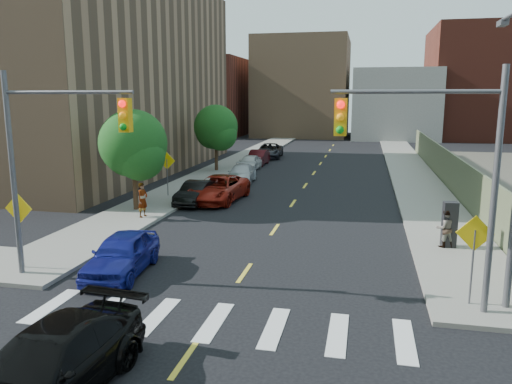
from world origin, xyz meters
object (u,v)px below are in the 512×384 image
at_px(parked_car_maroon, 258,158).
at_px(black_sedan, 49,366).
at_px(pedestrian_east, 445,228).
at_px(parked_car_black, 196,193).
at_px(parked_car_blue, 122,254).
at_px(parked_car_silver, 241,174).
at_px(pedestrian_west, 143,200).
at_px(parked_car_red, 218,189).
at_px(parked_car_grey, 269,151).
at_px(payphone, 449,224).
at_px(parked_car_white, 250,163).

relative_size(parked_car_maroon, black_sedan, 0.80).
relative_size(parked_car_maroon, pedestrian_east, 2.65).
bearing_deg(pedestrian_east, parked_car_black, -43.71).
distance_m(parked_car_blue, parked_car_maroon, 28.81).
bearing_deg(black_sedan, parked_car_silver, 100.96).
bearing_deg(parked_car_silver, parked_car_maroon, 91.22).
xyz_separation_m(parked_car_blue, pedestrian_east, (11.49, 5.30, 0.20)).
height_order(parked_car_blue, pedestrian_west, pedestrian_west).
bearing_deg(pedestrian_west, parked_car_blue, -145.63).
bearing_deg(parked_car_red, pedestrian_west, -110.87).
bearing_deg(parked_car_grey, parked_car_black, -93.89).
relative_size(payphone, pedestrian_east, 1.19).
height_order(parked_car_blue, pedestrian_east, pedestrian_east).
relative_size(parked_car_silver, pedestrian_west, 2.54).
relative_size(parked_car_red, parked_car_grey, 1.05).
xyz_separation_m(parked_car_black, parked_car_red, (1.06, 0.96, 0.11)).
bearing_deg(black_sedan, pedestrian_east, 58.36).
bearing_deg(parked_car_grey, parked_car_silver, -90.73).
height_order(parked_car_silver, payphone, payphone).
bearing_deg(parked_car_blue, parked_car_grey, 86.54).
bearing_deg(parked_car_black, pedestrian_east, -24.39).
distance_m(parked_car_maroon, pedestrian_east, 26.74).
distance_m(parked_car_black, payphone, 14.41).
bearing_deg(parked_car_red, parked_car_blue, -84.50).
relative_size(parked_car_red, payphone, 2.97).
distance_m(parked_car_silver, black_sedan, 26.46).
bearing_deg(pedestrian_west, payphone, -83.46).
bearing_deg(parked_car_white, parked_car_grey, 91.20).
height_order(parked_car_black, payphone, payphone).
bearing_deg(pedestrian_west, parked_car_silver, 3.97).
height_order(parked_car_white, black_sedan, black_sedan).
xyz_separation_m(parked_car_white, pedestrian_east, (12.79, -20.10, 0.27)).
xyz_separation_m(parked_car_silver, parked_car_white, (-0.84, 6.22, 0.01)).
relative_size(parked_car_blue, payphone, 2.31).
relative_size(parked_car_grey, pedestrian_east, 3.36).
distance_m(parked_car_silver, parked_car_white, 6.27).
distance_m(parked_car_blue, payphone, 12.88).
distance_m(parked_car_white, payphone, 23.83).
bearing_deg(parked_car_blue, parked_car_red, 85.44).
bearing_deg(payphone, pedestrian_west, 166.80).
bearing_deg(parked_car_maroon, parked_car_blue, -86.76).
bearing_deg(payphone, black_sedan, -132.50).
bearing_deg(parked_car_grey, parked_car_red, -91.08).
height_order(parked_car_maroon, black_sedan, black_sedan).
relative_size(parked_car_black, black_sedan, 0.77).
relative_size(parked_car_red, pedestrian_west, 3.14).
relative_size(black_sedan, payphone, 2.79).
bearing_deg(pedestrian_east, parked_car_red, -49.23).
bearing_deg(parked_car_maroon, parked_car_black, -89.34).
relative_size(parked_car_blue, pedestrian_east, 2.74).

